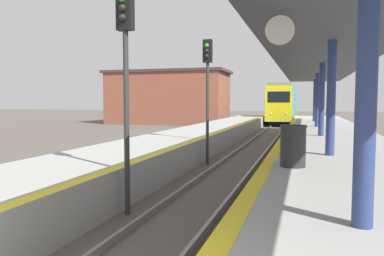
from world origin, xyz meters
name	(u,v)px	position (x,y,z in m)	size (l,w,h in m)	color
train	(283,104)	(0.00, 43.49, 2.24)	(2.69, 16.64, 4.40)	black
signal_near	(126,60)	(-1.27, 5.22, 3.45)	(0.36, 0.31, 4.98)	#2D2D2D
signal_mid	(207,79)	(-1.23, 12.24, 3.45)	(0.36, 0.31, 4.98)	#2D2D2D
station_canopy	(323,62)	(3.21, 15.50, 4.29)	(3.99, 32.09, 3.46)	navy
trash_bin	(293,146)	(2.25, 6.83, 1.50)	(0.62, 0.62, 0.98)	#262628
station_building	(168,97)	(-12.60, 38.16, 3.03)	(13.89, 6.47, 6.03)	brown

